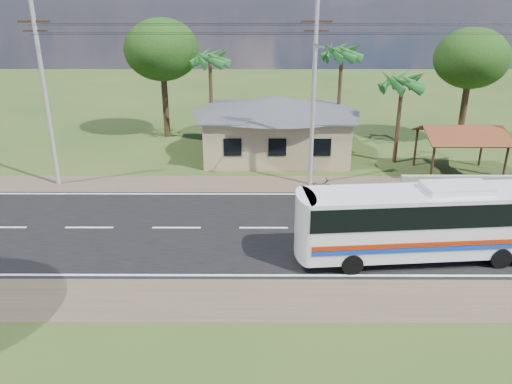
{
  "coord_description": "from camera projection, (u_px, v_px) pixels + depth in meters",
  "views": [
    {
      "loc": [
        -0.3,
        -23.21,
        11.14
      ],
      "look_at": [
        -0.4,
        1.0,
        1.61
      ],
      "focal_mm": 35.0,
      "sensor_mm": 36.0,
      "label": 1
    }
  ],
  "objects": [
    {
      "name": "utility_poles",
      "position": [
        308.0,
        93.0,
        29.59
      ],
      "size": [
        32.8,
        2.22,
        11.0
      ],
      "color": "#9E9E99",
      "rests_on": "ground"
    },
    {
      "name": "concrete_barrier",
      "position": [
        458.0,
        182.0,
        30.67
      ],
      "size": [
        7.0,
        0.3,
        0.9
      ],
      "primitive_type": "cube",
      "color": "#9E9E99",
      "rests_on": "ground"
    },
    {
      "name": "motorcycle",
      "position": [
        318.0,
        187.0,
        29.9
      ],
      "size": [
        1.93,
        0.86,
        0.98
      ],
      "primitive_type": "imported",
      "rotation": [
        0.0,
        0.0,
        1.68
      ],
      "color": "black",
      "rests_on": "ground"
    },
    {
      "name": "tree_behind_shed",
      "position": [
        471.0,
        59.0,
        38.05
      ],
      "size": [
        5.6,
        5.6,
        9.02
      ],
      "color": "#47301E",
      "rests_on": "ground"
    },
    {
      "name": "tree_behind_house",
      "position": [
        162.0,
        50.0,
        39.85
      ],
      "size": [
        6.0,
        6.0,
        9.61
      ],
      "color": "#47301E",
      "rests_on": "ground"
    },
    {
      "name": "ground",
      "position": [
        264.0,
        228.0,
        25.67
      ],
      "size": [
        120.0,
        120.0,
        0.0
      ],
      "primitive_type": "plane",
      "color": "#254217",
      "rests_on": "ground"
    },
    {
      "name": "waiting_shed",
      "position": [
        461.0,
        134.0,
        32.53
      ],
      "size": [
        5.2,
        4.48,
        3.35
      ],
      "color": "#362613",
      "rests_on": "ground"
    },
    {
      "name": "coach_bus",
      "position": [
        432.0,
        217.0,
        22.03
      ],
      "size": [
        11.57,
        3.41,
        3.54
      ],
      "rotation": [
        0.0,
        0.0,
        0.09
      ],
      "color": "white",
      "rests_on": "ground"
    },
    {
      "name": "palm_far",
      "position": [
        210.0,
        59.0,
        38.13
      ],
      "size": [
        2.8,
        2.8,
        7.7
      ],
      "color": "#47301E",
      "rests_on": "ground"
    },
    {
      "name": "road",
      "position": [
        264.0,
        228.0,
        25.67
      ],
      "size": [
        120.0,
        16.0,
        0.03
      ],
      "color": "black",
      "rests_on": "ground"
    },
    {
      "name": "palm_mid",
      "position": [
        342.0,
        53.0,
        37.45
      ],
      "size": [
        2.8,
        2.8,
        8.2
      ],
      "color": "#47301E",
      "rests_on": "ground"
    },
    {
      "name": "house",
      "position": [
        276.0,
        120.0,
        36.8
      ],
      "size": [
        12.4,
        10.0,
        5.0
      ],
      "color": "tan",
      "rests_on": "ground"
    },
    {
      "name": "palm_near",
      "position": [
        402.0,
        82.0,
        33.78
      ],
      "size": [
        2.8,
        2.8,
        6.7
      ],
      "color": "#47301E",
      "rests_on": "ground"
    }
  ]
}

